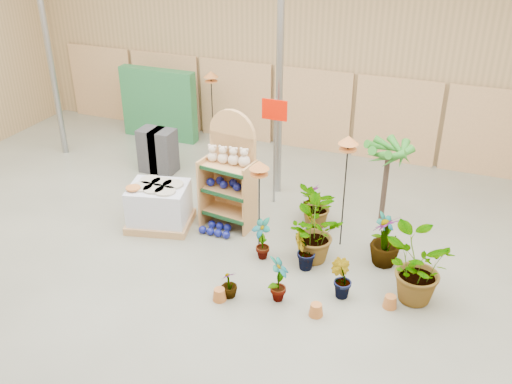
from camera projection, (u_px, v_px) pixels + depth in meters
room at (225, 137)px, 9.00m from camera, size 15.20×12.10×4.70m
display_shelf at (231, 174)px, 10.53m from camera, size 1.01×0.71×2.24m
teddy_bears at (230, 157)px, 10.25m from camera, size 0.83×0.22×0.35m
gazing_balls_shelf at (228, 184)px, 10.50m from camera, size 0.82×0.28×0.16m
gazing_balls_floor at (217, 230)px, 10.61m from camera, size 0.63×0.39×0.15m
pallet_stack at (159, 206)px, 10.71m from camera, size 1.36×1.21×0.86m
charcoal_planters at (158, 151)px, 12.79m from camera, size 0.80×0.50×1.00m
trellis_stock at (159, 104)px, 14.37m from camera, size 2.00×0.30×1.80m
offer_sign at (275, 131)px, 10.97m from camera, size 0.50×0.08×2.20m
bird_table_front at (259, 168)px, 9.31m from camera, size 0.34×0.34×1.77m
bird_table_right at (348, 144)px, 9.39m from camera, size 0.34×0.34×2.11m
bird_table_back at (211, 77)px, 13.04m from camera, size 0.34×0.34×2.03m
palm at (389, 150)px, 10.36m from camera, size 0.70×0.70×1.74m
potted_plant_0 at (262, 238)px, 9.75m from camera, size 0.49×0.47×0.78m
potted_plant_1 at (304, 252)px, 9.46m from camera, size 0.47×0.49×0.70m
potted_plant_2 at (311, 233)px, 9.65m from camera, size 1.25×1.22×1.06m
potted_plant_3 at (386, 240)px, 9.56m from camera, size 0.69×0.69×0.93m
potted_plant_4 at (384, 233)px, 9.93m from camera, size 0.42×0.48×0.76m
potted_plant_5 at (313, 226)px, 10.26m from camera, size 0.37×0.41×0.63m
potted_plant_6 at (317, 207)px, 10.65m from camera, size 0.83×0.90×0.86m
potted_plant_7 at (229, 284)px, 8.88m from camera, size 0.35×0.35×0.46m
potted_plant_8 at (279, 279)px, 8.70m from camera, size 0.36×0.47×0.81m
potted_plant_9 at (341, 279)px, 8.85m from camera, size 0.43×0.39×0.64m
potted_plant_10 at (415, 269)px, 8.65m from camera, size 1.15×1.03×1.15m
potted_plant_11 at (312, 201)px, 11.05m from camera, size 0.38×0.38×0.67m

